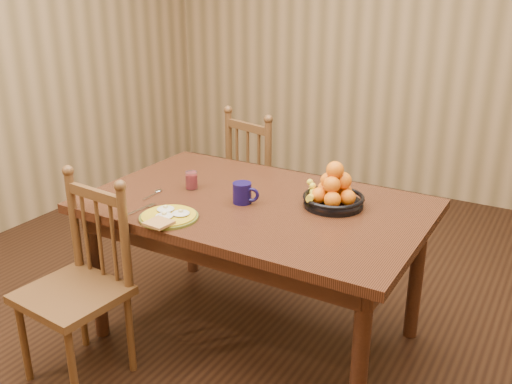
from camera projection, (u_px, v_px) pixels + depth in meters
The scene contains 10 objects.
room at pixel (256, 76), 2.51m from camera, with size 4.52×5.02×2.72m.
dining_table at pixel (256, 218), 2.76m from camera, with size 1.60×1.00×0.75m.
chair_far at pixel (264, 184), 3.79m from camera, with size 0.53×0.51×0.96m.
chair_near at pixel (79, 287), 2.57m from camera, with size 0.46×0.44×0.93m.
breakfast_plate at pixel (168, 216), 2.53m from camera, with size 0.26×0.29×0.04m.
fork at pixel (142, 209), 2.63m from camera, with size 0.04×0.18×0.00m.
spoon at pixel (156, 192), 2.83m from camera, with size 0.04×0.16×0.01m.
coffee_mug at pixel (243, 193), 2.70m from camera, with size 0.13×0.09×0.10m.
juice_glass at pixel (192, 181), 2.88m from camera, with size 0.06×0.06×0.09m.
fruit_bowl at pixel (333, 192), 2.66m from camera, with size 0.32×0.29×0.22m.
Camera 1 is at (1.27, -2.19, 1.77)m, focal length 40.00 mm.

